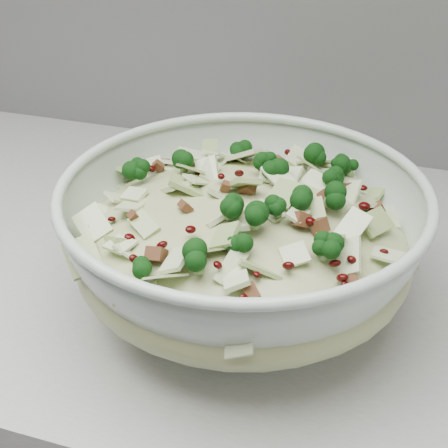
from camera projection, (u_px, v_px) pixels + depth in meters
mixing_bowl at (243, 244)px, 0.59m from camera, size 0.39×0.39×0.14m
salad at (243, 224)px, 0.58m from camera, size 0.43×0.43×0.14m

